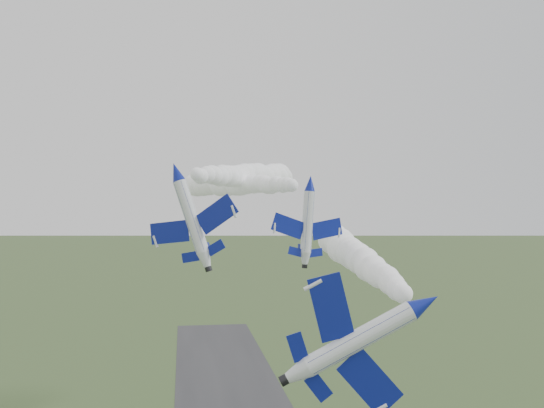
{
  "coord_description": "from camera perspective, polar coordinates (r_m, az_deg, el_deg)",
  "views": [
    {
      "loc": [
        -10.44,
        -54.06,
        39.96
      ],
      "look_at": [
        -0.04,
        16.16,
        40.83
      ],
      "focal_mm": 40.0,
      "sensor_mm": 36.0,
      "label": 1
    }
  ],
  "objects": [
    {
      "name": "jet_pair_left",
      "position": [
        74.78,
        -9.04,
        3.02
      ],
      "size": [
        10.99,
        13.32,
        4.66
      ],
      "rotation": [
        0.0,
        -0.35,
        -0.43
      ],
      "color": "white"
    },
    {
      "name": "smoke_trail_jet_pair_left",
      "position": [
        104.22,
        -2.31,
        2.62
      ],
      "size": [
        27.87,
        52.54,
        5.38
      ],
      "primitive_type": null,
      "rotation": [
        0.0,
        0.0,
        -0.43
      ],
      "color": "silver"
    },
    {
      "name": "smoke_trail_jet_lead",
      "position": [
        82.64,
        7.89,
        -4.91
      ],
      "size": [
        10.22,
        58.21,
        5.08
      ],
      "primitive_type": null,
      "rotation": [
        0.0,
        0.0,
        -0.09
      ],
      "color": "silver"
    },
    {
      "name": "jet_pair_right",
      "position": [
        78.22,
        3.65,
        1.98
      ],
      "size": [
        10.12,
        11.83,
        2.99
      ],
      "rotation": [
        0.0,
        0.08,
        0.27
      ],
      "color": "white"
    },
    {
      "name": "jet_lead",
      "position": [
        50.86,
        14.26,
        -9.06
      ],
      "size": [
        5.91,
        14.5,
        10.63
      ],
      "rotation": [
        0.0,
        1.09,
        -0.09
      ],
      "color": "white"
    },
    {
      "name": "smoke_trail_jet_pair_right",
      "position": [
        104.42,
        -3.58,
        1.84
      ],
      "size": [
        17.82,
        50.32,
        4.51
      ],
      "primitive_type": null,
      "rotation": [
        0.0,
        0.0,
        0.27
      ],
      "color": "silver"
    }
  ]
}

